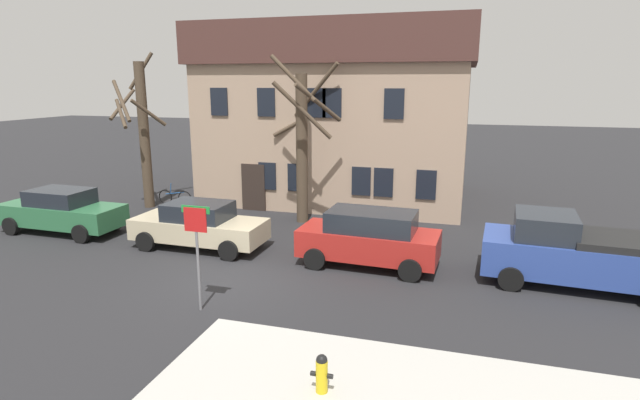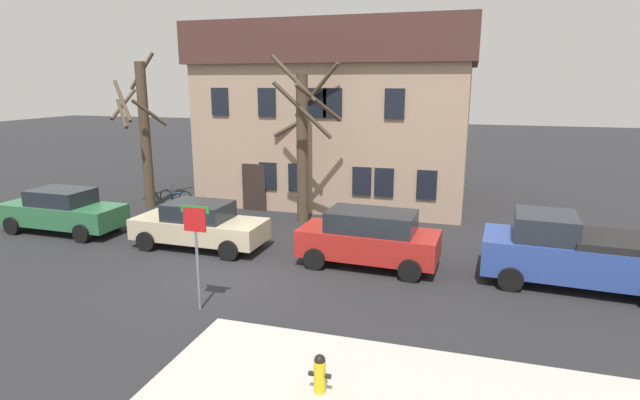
# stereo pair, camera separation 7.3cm
# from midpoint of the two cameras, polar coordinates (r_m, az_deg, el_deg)

# --- Properties ---
(ground_plane) EXTENTS (120.00, 120.00, 0.00)m
(ground_plane) POSITION_cam_midpoint_polar(r_m,az_deg,el_deg) (15.03, -10.22, -9.03)
(ground_plane) COLOR #262628
(building_main) EXTENTS (12.56, 9.24, 8.21)m
(building_main) POSITION_cam_midpoint_polar(r_m,az_deg,el_deg) (25.45, 2.47, 9.92)
(building_main) COLOR tan
(building_main) RESTS_ON ground_plane
(tree_bare_near) EXTENTS (2.45, 2.29, 6.96)m
(tree_bare_near) POSITION_cam_midpoint_polar(r_m,az_deg,el_deg) (24.07, -19.64, 7.43)
(tree_bare_near) COLOR #4C3D2D
(tree_bare_near) RESTS_ON ground_plane
(tree_bare_mid) EXTENTS (3.25, 3.27, 6.66)m
(tree_bare_mid) POSITION_cam_midpoint_polar(r_m,az_deg,el_deg) (20.22, -2.04, 6.90)
(tree_bare_mid) COLOR #4C3D2D
(tree_bare_mid) RESTS_ON ground_plane
(car_green_sedan) EXTENTS (4.81, 2.03, 1.68)m
(car_green_sedan) POSITION_cam_midpoint_polar(r_m,az_deg,el_deg) (21.57, -27.34, -1.11)
(car_green_sedan) COLOR #2D6B42
(car_green_sedan) RESTS_ON ground_plane
(car_beige_sedan) EXTENTS (4.67, 2.05, 1.61)m
(car_beige_sedan) POSITION_cam_midpoint_polar(r_m,az_deg,el_deg) (17.91, -13.67, -2.79)
(car_beige_sedan) COLOR #C6B793
(car_beige_sedan) RESTS_ON ground_plane
(car_red_wagon) EXTENTS (4.39, 2.12, 1.78)m
(car_red_wagon) POSITION_cam_midpoint_polar(r_m,az_deg,el_deg) (15.73, 5.47, -4.27)
(car_red_wagon) COLOR #AD231E
(car_red_wagon) RESTS_ON ground_plane
(pickup_truck_blue) EXTENTS (5.23, 2.57, 2.03)m
(pickup_truck_blue) POSITION_cam_midpoint_polar(r_m,az_deg,el_deg) (15.90, 26.98, -5.30)
(pickup_truck_blue) COLOR #2D4799
(pickup_truck_blue) RESTS_ON ground_plane
(fire_hydrant) EXTENTS (0.42, 0.22, 0.74)m
(fire_hydrant) POSITION_cam_midpoint_polar(r_m,az_deg,el_deg) (9.62, -0.03, -19.01)
(fire_hydrant) COLOR gold
(fire_hydrant) RESTS_ON sidewalk_slab
(street_sign_pole) EXTENTS (0.76, 0.07, 2.72)m
(street_sign_pole) POSITION_cam_midpoint_polar(r_m,az_deg,el_deg) (12.73, -14.00, -4.23)
(street_sign_pole) COLOR slate
(street_sign_pole) RESTS_ON ground_plane
(bicycle_leaning) EXTENTS (1.75, 0.07, 1.03)m
(bicycle_leaning) POSITION_cam_midpoint_polar(r_m,az_deg,el_deg) (24.51, -16.21, 0.28)
(bicycle_leaning) COLOR black
(bicycle_leaning) RESTS_ON ground_plane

